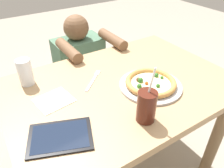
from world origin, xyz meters
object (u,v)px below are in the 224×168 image
object	(u,v)px
tablet	(60,137)
diner_seated	(81,75)
drink_cup_colored	(146,106)
water_cup_clear	(25,72)
fork	(94,79)
pizza_near	(151,84)

from	to	relation	value
tablet	diner_seated	distance (m)	1.02
drink_cup_colored	tablet	bearing A→B (deg)	163.90
drink_cup_colored	water_cup_clear	xyz separation A→B (m)	(-0.34, 0.53, 0.00)
fork	diner_seated	xyz separation A→B (m)	(0.17, 0.56, -0.33)
pizza_near	tablet	world-z (taller)	pizza_near
pizza_near	drink_cup_colored	world-z (taller)	drink_cup_colored
diner_seated	drink_cup_colored	bearing A→B (deg)	-98.10
fork	diner_seated	world-z (taller)	diner_seated
tablet	fork	bearing A→B (deg)	43.41
pizza_near	tablet	distance (m)	0.52
water_cup_clear	pizza_near	bearing A→B (deg)	-35.15
drink_cup_colored	pizza_near	bearing A→B (deg)	44.10
water_cup_clear	diner_seated	world-z (taller)	diner_seated
fork	tablet	size ratio (longest dim) A/B	0.57
tablet	diner_seated	size ratio (longest dim) A/B	0.31
drink_cup_colored	diner_seated	distance (m)	1.03
fork	tablet	distance (m)	0.41
water_cup_clear	fork	bearing A→B (deg)	-26.63
tablet	water_cup_clear	bearing A→B (deg)	90.40
water_cup_clear	tablet	bearing A→B (deg)	-89.60
drink_cup_colored	tablet	world-z (taller)	drink_cup_colored
water_cup_clear	drink_cup_colored	bearing A→B (deg)	-57.52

